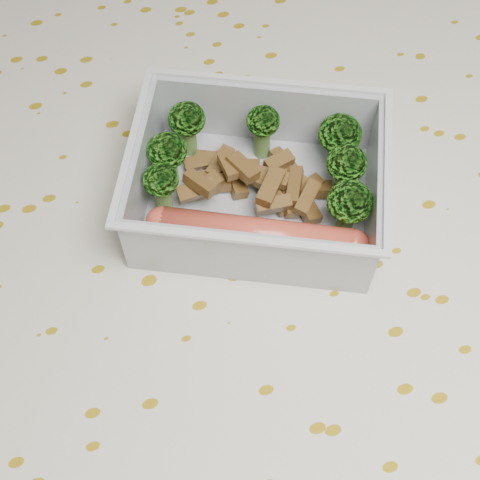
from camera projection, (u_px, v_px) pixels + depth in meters
name	position (u px, v px, depth m)	size (l,w,h in m)	color
dining_table	(233.00, 311.00, 0.51)	(1.40, 0.90, 0.75)	brown
tablecloth	(233.00, 281.00, 0.47)	(1.46, 0.96, 0.19)	silver
lunch_container	(257.00, 189.00, 0.44)	(0.20, 0.18, 0.06)	silver
broccoli_florets	(270.00, 157.00, 0.43)	(0.15, 0.12, 0.04)	#608C3F
meat_pile	(258.00, 181.00, 0.45)	(0.10, 0.08, 0.03)	brown
sausage	(257.00, 234.00, 0.42)	(0.13, 0.07, 0.02)	#CB4732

